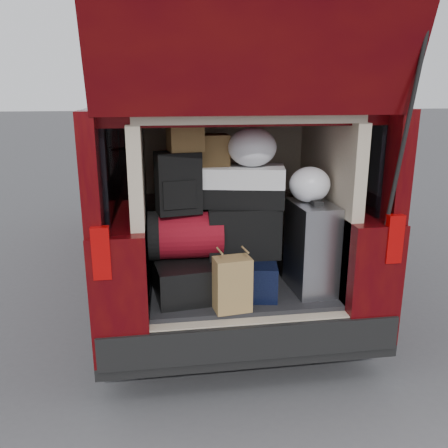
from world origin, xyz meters
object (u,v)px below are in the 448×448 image
at_px(backpack, 178,183).
at_px(twotone_duffel, 240,186).
at_px(silver_roller, 311,247).
at_px(black_soft_case, 243,231).
at_px(black_hardshell, 186,274).
at_px(navy_hardshell, 243,272).
at_px(kraft_bag, 232,284).
at_px(red_duffel, 185,234).

bearing_deg(backpack, twotone_duffel, 0.55).
relative_size(silver_roller, twotone_duffel, 1.04).
distance_m(silver_roller, backpack, 1.00).
bearing_deg(black_soft_case, twotone_duffel, 113.99).
distance_m(silver_roller, black_soft_case, 0.48).
relative_size(black_hardshell, navy_hardshell, 1.12).
relative_size(silver_roller, kraft_bag, 1.77).
bearing_deg(kraft_bag, black_soft_case, 62.25).
xyz_separation_m(red_duffel, backpack, (-0.04, -0.03, 0.36)).
bearing_deg(navy_hardshell, black_hardshell, -172.61).
distance_m(navy_hardshell, red_duffel, 0.48).
relative_size(silver_roller, black_soft_case, 1.27).
xyz_separation_m(navy_hardshell, black_soft_case, (0.00, 0.03, 0.29)).
bearing_deg(navy_hardshell, black_soft_case, 97.49).
height_order(backpack, twotone_duffel, backpack).
bearing_deg(backpack, silver_roller, -15.26).
xyz_separation_m(navy_hardshell, kraft_bag, (-0.13, -0.32, 0.06)).
relative_size(navy_hardshell, backpack, 1.35).
relative_size(black_soft_case, twotone_duffel, 0.82).
bearing_deg(twotone_duffel, backpack, -157.73).
relative_size(red_duffel, black_soft_case, 1.02).
bearing_deg(silver_roller, black_soft_case, 162.28).
relative_size(black_hardshell, silver_roller, 0.98).
height_order(red_duffel, backpack, backpack).
xyz_separation_m(backpack, twotone_duffel, (0.42, 0.08, -0.05)).
relative_size(navy_hardshell, silver_roller, 0.88).
bearing_deg(backpack, red_duffel, 30.30).
bearing_deg(kraft_bag, red_duffel, 118.93).
xyz_separation_m(silver_roller, backpack, (-0.88, 0.08, 0.45)).
relative_size(kraft_bag, black_soft_case, 0.72).
bearing_deg(black_soft_case, kraft_bag, -108.28).
bearing_deg(black_hardshell, black_soft_case, -4.93).
relative_size(red_duffel, backpack, 1.23).
relative_size(navy_hardshell, kraft_bag, 1.56).
bearing_deg(twotone_duffel, black_soft_case, -56.10).
height_order(black_hardshell, twotone_duffel, twotone_duffel).
height_order(black_hardshell, red_duffel, red_duffel).
bearing_deg(silver_roller, red_duffel, 169.25).
distance_m(black_hardshell, navy_hardshell, 0.39).
bearing_deg(backpack, black_soft_case, -5.06).
bearing_deg(twotone_duffel, red_duffel, -161.68).
bearing_deg(red_duffel, backpack, -137.97).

